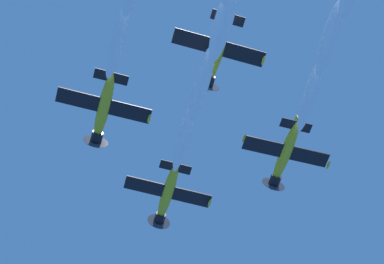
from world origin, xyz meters
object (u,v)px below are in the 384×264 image
object	(u,v)px
airplane_lead	(167,195)
airplane_left_wingman	(103,109)
airplane_slot_tail	(218,52)
airplane_right_wingman	(285,155)

from	to	relation	value
airplane_lead	airplane_left_wingman	world-z (taller)	airplane_lead
airplane_left_wingman	airplane_slot_tail	bearing A→B (deg)	52.21
airplane_left_wingman	airplane_slot_tail	size ratio (longest dim) A/B	1.00
airplane_lead	airplane_slot_tail	distance (m)	15.78
airplane_left_wingman	airplane_lead	bearing A→B (deg)	136.30
airplane_slot_tail	airplane_left_wingman	bearing A→B (deg)	-127.79
airplane_lead	airplane_right_wingman	distance (m)	12.79
airplane_left_wingman	airplane_slot_tail	xyz separation A→B (m)	(7.40, 9.54, 2.34)
airplane_lead	airplane_right_wingman	size ratio (longest dim) A/B	1.00
airplane_right_wingman	airplane_lead	bearing A→B (deg)	-122.86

